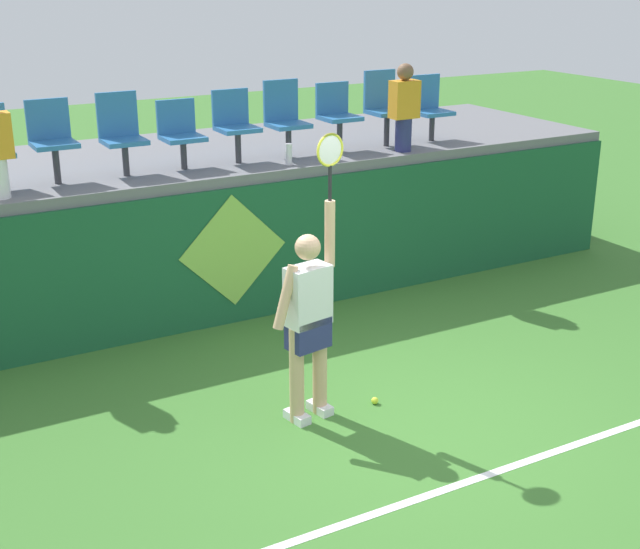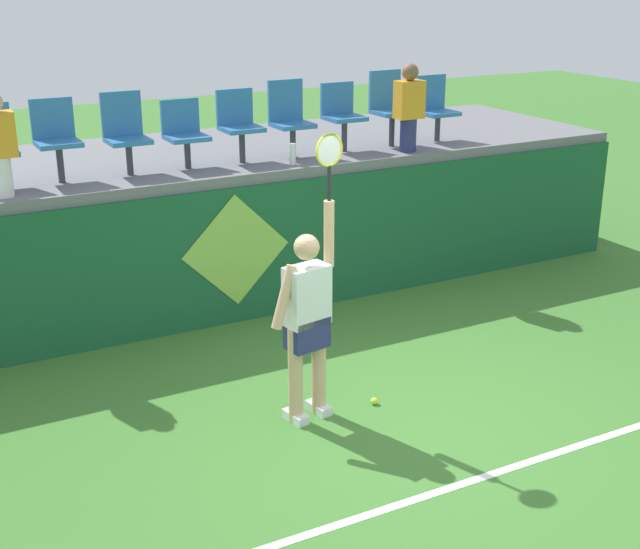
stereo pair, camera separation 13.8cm
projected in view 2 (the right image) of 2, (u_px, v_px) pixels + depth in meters
The scene contains 17 objects.
ground_plane at pixel (413, 431), 7.52m from camera, with size 40.00×40.00×0.00m, color #3D752D.
court_back_wall at pixel (264, 249), 9.82m from camera, with size 10.21×0.20×1.55m, color #195633.
spectator_platform at pixel (216, 154), 10.68m from camera, with size 10.21×2.85×0.12m, color slate.
court_baseline_stripe at pixel (475, 480), 6.81m from camera, with size 9.19×0.08×0.01m, color white.
tennis_player at pixel (308, 316), 7.45m from camera, with size 0.75×0.32×2.52m.
tennis_ball at pixel (374, 401), 7.97m from camera, with size 0.07×0.07×0.07m, color #D1E533.
water_bottle at pixel (293, 154), 9.82m from camera, with size 0.07×0.07×0.24m, color white.
stadium_chair_1 at pixel (56, 136), 8.96m from camera, with size 0.44×0.42×0.85m.
stadium_chair_2 at pixel (125, 131), 9.29m from camera, with size 0.44×0.42×0.87m.
stadium_chair_3 at pixel (184, 131), 9.59m from camera, with size 0.44×0.42×0.75m.
stadium_chair_4 at pixel (239, 122), 9.87m from camera, with size 0.44×0.42×0.81m.
stadium_chair_5 at pixel (289, 116), 10.16m from camera, with size 0.44×0.42×0.88m.
stadium_chair_6 at pixel (342, 112), 10.46m from camera, with size 0.44×0.42×0.81m.
stadium_chair_7 at pixel (389, 104), 10.75m from camera, with size 0.44×0.42×0.92m.
stadium_chair_8 at pixel (435, 106), 11.08m from camera, with size 0.44×0.42×0.82m.
spectator_0 at pixel (409, 106), 10.37m from camera, with size 0.34×0.20×1.05m.
wall_signage_mount at pixel (239, 321), 9.82m from camera, with size 1.27×0.01×1.49m.
Camera 2 is at (-3.83, -5.46, 3.82)m, focal length 48.69 mm.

